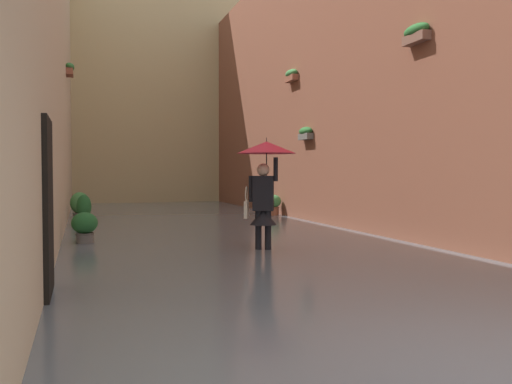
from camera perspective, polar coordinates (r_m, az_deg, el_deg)
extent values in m
plane|color=#605B56|center=(14.68, -6.02, -4.05)|extent=(60.00, 60.00, 0.00)
cube|color=slate|center=(14.68, -6.02, -3.77)|extent=(7.56, 28.75, 0.14)
cube|color=brown|center=(16.27, 9.19, 11.95)|extent=(1.80, 26.75, 8.72)
cube|color=brown|center=(11.47, 16.44, 15.17)|extent=(0.20, 0.70, 0.18)
ellipsoid|color=#2D7033|center=(11.51, 16.44, 15.95)|extent=(0.28, 0.76, 0.24)
cube|color=#66605B|center=(16.05, 5.21, 5.81)|extent=(0.20, 0.70, 0.18)
ellipsoid|color=#2D7033|center=(16.06, 5.21, 6.38)|extent=(0.28, 0.76, 0.24)
cube|color=brown|center=(17.32, 3.72, 11.78)|extent=(0.20, 0.70, 0.18)
ellipsoid|color=#428947|center=(17.35, 3.72, 12.30)|extent=(0.28, 0.76, 0.24)
cube|color=beige|center=(14.78, -23.24, 15.76)|extent=(1.80, 26.75, 10.20)
cube|color=black|center=(6.78, -21.02, -2.04)|extent=(0.08, 1.10, 2.20)
cube|color=brown|center=(17.56, -18.95, 11.74)|extent=(0.20, 0.70, 0.18)
ellipsoid|color=#387F3D|center=(17.59, -18.95, 12.26)|extent=(0.28, 0.76, 0.24)
cube|color=tan|center=(27.14, -11.50, 12.00)|extent=(10.36, 1.80, 12.51)
cube|color=#4C4233|center=(10.13, 0.25, -6.53)|extent=(0.20, 0.26, 0.10)
cylinder|color=black|center=(10.08, 0.25, -4.12)|extent=(0.16, 0.16, 0.76)
cube|color=#4C4233|center=(10.12, 1.27, -6.55)|extent=(0.20, 0.26, 0.10)
cylinder|color=black|center=(10.06, 1.27, -4.13)|extent=(0.16, 0.16, 0.76)
cube|color=black|center=(10.02, 0.76, -0.13)|extent=(0.44, 0.36, 0.64)
cone|color=black|center=(10.04, 0.76, -2.65)|extent=(0.66, 0.66, 0.28)
sphere|color=#DBB293|center=(10.01, 0.76, 2.34)|extent=(0.23, 0.23, 0.23)
cylinder|color=black|center=(9.99, 2.08, 2.40)|extent=(0.11, 0.11, 0.44)
cylinder|color=black|center=(10.04, -0.55, 0.34)|extent=(0.11, 0.11, 0.48)
cylinder|color=black|center=(10.00, 1.10, 3.20)|extent=(0.02, 0.02, 0.52)
cone|color=red|center=(10.01, 1.11, 4.69)|extent=(1.10, 1.10, 0.22)
cylinder|color=black|center=(10.02, 1.11, 5.49)|extent=(0.01, 0.01, 0.08)
cube|color=beige|center=(10.05, -1.01, -1.85)|extent=(0.17, 0.28, 0.32)
torus|color=beige|center=(10.03, -1.01, -0.26)|extent=(0.14, 0.28, 0.30)
cylinder|color=#66605B|center=(15.47, -17.56, -3.24)|extent=(0.34, 0.34, 0.31)
torus|color=#56524E|center=(15.45, -17.57, -2.66)|extent=(0.38, 0.38, 0.04)
ellipsoid|color=#23602D|center=(15.43, -17.58, -1.46)|extent=(0.39, 0.39, 0.65)
cylinder|color=#66605B|center=(11.55, -17.51, -4.99)|extent=(0.34, 0.34, 0.33)
torus|color=#56524E|center=(11.53, -17.52, -4.18)|extent=(0.38, 0.38, 0.04)
ellipsoid|color=#23602D|center=(11.51, -17.53, -3.11)|extent=(0.52, 0.52, 0.43)
cylinder|color=#9E563D|center=(18.04, 1.86, -2.26)|extent=(0.34, 0.34, 0.40)
torus|color=brown|center=(18.02, 1.86, -1.63)|extent=(0.37, 0.37, 0.04)
ellipsoid|color=#428947|center=(18.01, 1.86, -0.96)|extent=(0.50, 0.50, 0.42)
cylinder|color=#66605B|center=(17.66, -17.96, -2.63)|extent=(0.39, 0.39, 0.29)
torus|color=#56524E|center=(17.64, -17.97, -2.16)|extent=(0.43, 0.43, 0.04)
ellipsoid|color=#428947|center=(17.62, -17.98, -1.09)|extent=(0.58, 0.58, 0.66)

